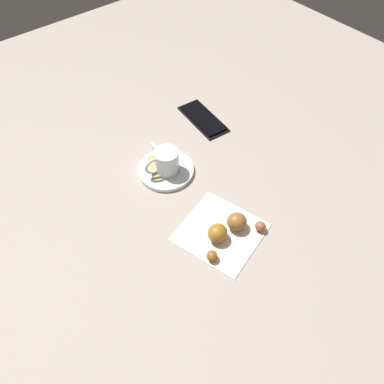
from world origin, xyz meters
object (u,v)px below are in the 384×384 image
Objects in this scene: saucer at (167,169)px; croissant at (229,229)px; cell_phone at (203,118)px; napkin at (220,232)px; espresso_cup at (167,160)px; teaspoon at (168,164)px; sugar_packet at (154,167)px.

saucer is 0.22m from croissant.
croissant is at bearing 177.36° from saucer.
cell_phone is (0.09, -0.18, -0.00)m from saucer.
saucer is 0.21m from napkin.
espresso_cup is at bearing 168.01° from saucer.
espresso_cup reaches higher than teaspoon.
espresso_cup is at bearing 67.76° from sugar_packet.
teaspoon is at bearing -51.54° from saucer.
croissant reaches higher than saucer.
sugar_packet is at bearing 107.94° from cell_phone.
saucer is 1.03× the size of teaspoon.
saucer reaches higher than napkin.
espresso_cup reaches higher than saucer.
saucer is at bearing -11.99° from espresso_cup.
teaspoon reaches higher than sugar_packet.
saucer is 1.91× the size of sugar_packet.
saucer is at bearing -5.23° from napkin.
espresso_cup reaches higher than cell_phone.
croissant reaches higher than teaspoon.
espresso_cup is 0.03m from teaspoon.
croissant is (-0.23, 0.02, 0.01)m from teaspoon.
sugar_packet is 0.44× the size of napkin.
sugar_packet reaches higher than cell_phone.
sugar_packet is (0.01, 0.03, 0.00)m from teaspoon.
espresso_cup reaches higher than napkin.
espresso_cup is 0.55× the size of cell_phone.
cell_phone is (0.09, -0.19, -0.03)m from espresso_cup.
sugar_packet is 0.24m from croissant.
napkin is 1.04× the size of croissant.
saucer is 0.03m from sugar_packet.
croissant is at bearing 28.78° from sugar_packet.
sugar_packet is at bearing 50.04° from saucer.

